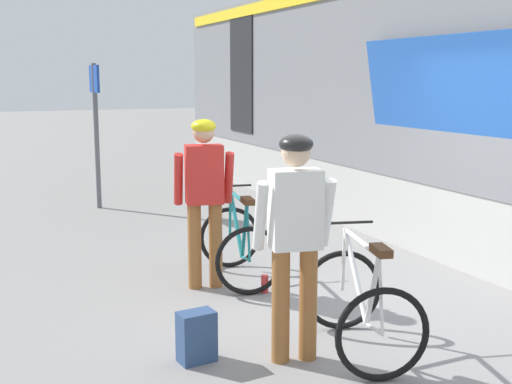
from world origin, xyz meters
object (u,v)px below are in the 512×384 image
at_px(cyclist_near_in_red, 204,188).
at_px(backpack_on_platform, 197,337).
at_px(bicycle_near_teal, 239,244).
at_px(bicycle_far_white, 361,305).
at_px(water_bottle_near_the_bikes, 265,284).
at_px(platform_sign_post, 96,111).
at_px(cyclist_far_in_white, 295,228).

bearing_deg(cyclist_near_in_red, backpack_on_platform, -111.63).
xyz_separation_m(cyclist_near_in_red, bicycle_near_teal, (0.42, 0.08, -0.65)).
relative_size(cyclist_near_in_red, bicycle_far_white, 1.45).
bearing_deg(bicycle_far_white, water_bottle_near_the_bikes, 92.41).
relative_size(cyclist_near_in_red, backpack_on_platform, 4.40).
relative_size(water_bottle_near_the_bikes, platform_sign_post, 0.08).
height_order(cyclist_near_in_red, backpack_on_platform, cyclist_near_in_red).
relative_size(bicycle_near_teal, platform_sign_post, 0.49).
bearing_deg(water_bottle_near_the_bikes, backpack_on_platform, -132.16).
height_order(backpack_on_platform, platform_sign_post, platform_sign_post).
xyz_separation_m(backpack_on_platform, water_bottle_near_the_bikes, (1.17, 1.29, -0.11)).
bearing_deg(backpack_on_platform, cyclist_near_in_red, 62.00).
bearing_deg(cyclist_far_in_white, cyclist_near_in_red, 90.84).
height_order(cyclist_far_in_white, bicycle_near_teal, cyclist_far_in_white).
xyz_separation_m(bicycle_near_teal, water_bottle_near_the_bikes, (0.08, -0.49, -0.31)).
distance_m(backpack_on_platform, platform_sign_post, 6.63).
bearing_deg(bicycle_near_teal, cyclist_near_in_red, -169.28).
bearing_deg(water_bottle_near_the_bikes, bicycle_far_white, -87.59).
bearing_deg(bicycle_near_teal, water_bottle_near_the_bikes, -80.71).
bearing_deg(bicycle_far_white, platform_sign_post, 96.53).
distance_m(bicycle_near_teal, backpack_on_platform, 2.10).
relative_size(cyclist_far_in_white, bicycle_far_white, 1.45).
distance_m(cyclist_near_in_red, backpack_on_platform, 2.02).
distance_m(cyclist_far_in_white, water_bottle_near_the_bikes, 1.90).
relative_size(cyclist_far_in_white, backpack_on_platform, 4.40).
distance_m(cyclist_far_in_white, bicycle_near_teal, 2.19).
bearing_deg(cyclist_near_in_red, bicycle_far_white, -74.78).
distance_m(cyclist_far_in_white, backpack_on_platform, 1.14).
xyz_separation_m(cyclist_near_in_red, bicycle_far_white, (0.57, -2.08, -0.65)).
xyz_separation_m(bicycle_near_teal, bicycle_far_white, (0.15, -2.16, 0.00)).
height_order(cyclist_near_in_red, bicycle_near_teal, cyclist_near_in_red).
height_order(bicycle_near_teal, backpack_on_platform, bicycle_near_teal).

